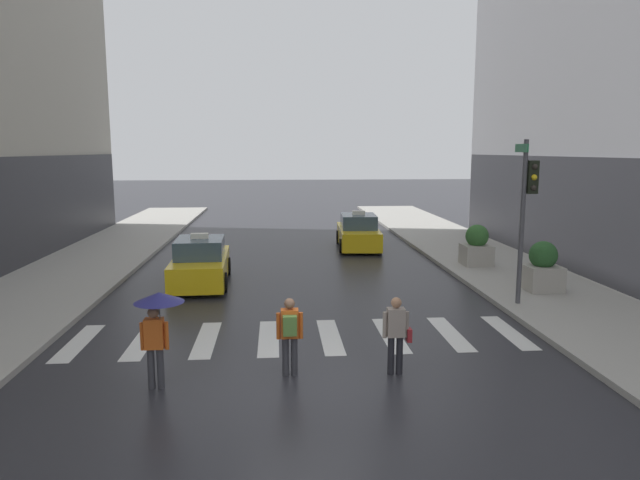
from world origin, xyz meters
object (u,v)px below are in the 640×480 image
object	(u,v)px
pedestrian_with_handbag	(396,331)
planter_near_corner	(542,268)
pedestrian_with_umbrella	(157,314)
pedestrian_with_backpack	(290,331)
planter_mid_block	(477,247)
traffic_light_pole	(527,199)
taxi_lead	(201,263)
taxi_second	(358,233)

from	to	relation	value
pedestrian_with_handbag	planter_near_corner	world-z (taller)	planter_near_corner
pedestrian_with_umbrella	pedestrian_with_backpack	world-z (taller)	pedestrian_with_umbrella
pedestrian_with_backpack	planter_mid_block	bearing A→B (deg)	53.77
traffic_light_pole	taxi_lead	size ratio (longest dim) A/B	1.04
pedestrian_with_umbrella	pedestrian_with_handbag	bearing A→B (deg)	4.32
taxi_lead	taxi_second	world-z (taller)	same
traffic_light_pole	pedestrian_with_handbag	bearing A→B (deg)	-135.20
taxi_second	pedestrian_with_backpack	world-z (taller)	taxi_second
pedestrian_with_umbrella	traffic_light_pole	bearing A→B (deg)	28.10
traffic_light_pole	pedestrian_with_handbag	distance (m)	7.11
taxi_lead	traffic_light_pole	bearing A→B (deg)	-21.50
taxi_lead	pedestrian_with_backpack	bearing A→B (deg)	-71.27
planter_near_corner	planter_mid_block	bearing A→B (deg)	99.34
taxi_lead	taxi_second	size ratio (longest dim) A/B	0.99
planter_mid_block	pedestrian_with_umbrella	bearing A→B (deg)	-133.27
taxi_lead	pedestrian_with_umbrella	xyz separation A→B (m)	(0.34, -8.99, 0.79)
planter_mid_block	traffic_light_pole	bearing A→B (deg)	-96.47
taxi_second	planter_near_corner	distance (m)	10.40
taxi_second	pedestrian_with_umbrella	xyz separation A→B (m)	(-6.21, -15.91, 0.79)
traffic_light_pole	pedestrian_with_handbag	xyz separation A→B (m)	(-4.77, -4.73, -2.32)
traffic_light_pole	pedestrian_with_backpack	distance (m)	8.71
traffic_light_pole	pedestrian_with_umbrella	world-z (taller)	traffic_light_pole
traffic_light_pole	pedestrian_with_umbrella	bearing A→B (deg)	-151.90
traffic_light_pole	taxi_lead	distance (m)	10.92
pedestrian_with_handbag	planter_near_corner	xyz separation A→B (m)	(6.11, 6.26, -0.06)
pedestrian_with_umbrella	planter_mid_block	xyz separation A→B (m)	(10.19, 10.83, -0.64)
pedestrian_with_backpack	planter_mid_block	world-z (taller)	planter_mid_block
pedestrian_with_umbrella	planter_mid_block	world-z (taller)	pedestrian_with_umbrella
pedestrian_with_backpack	planter_near_corner	distance (m)	10.38
taxi_second	planter_near_corner	xyz separation A→B (m)	(4.68, -9.29, 0.15)
taxi_second	pedestrian_with_backpack	xyz separation A→B (m)	(-3.64, -15.50, 0.25)
pedestrian_with_backpack	planter_near_corner	bearing A→B (deg)	36.72
pedestrian_with_umbrella	pedestrian_with_backpack	bearing A→B (deg)	9.24
taxi_lead	planter_mid_block	size ratio (longest dim) A/B	2.87
traffic_light_pole	taxi_lead	world-z (taller)	traffic_light_pole
pedestrian_with_backpack	pedestrian_with_handbag	size ratio (longest dim) A/B	1.00
taxi_second	planter_near_corner	bearing A→B (deg)	-63.28
pedestrian_with_umbrella	planter_near_corner	bearing A→B (deg)	31.32
taxi_lead	planter_mid_block	distance (m)	10.69
taxi_lead	taxi_second	distance (m)	9.53
taxi_lead	pedestrian_with_umbrella	distance (m)	9.03
taxi_lead	pedestrian_with_handbag	distance (m)	10.03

